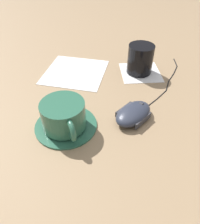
% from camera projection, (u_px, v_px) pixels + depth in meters
% --- Properties ---
extents(ground_plane, '(3.00, 3.00, 0.00)m').
position_uv_depth(ground_plane, '(109.00, 95.00, 0.56)').
color(ground_plane, '#9E7F5B').
extents(saucer, '(0.13, 0.13, 0.01)m').
position_uv_depth(saucer, '(66.00, 125.00, 0.47)').
color(saucer, '#2D664C').
rests_on(saucer, ground).
extents(coffee_cup, '(0.11, 0.09, 0.06)m').
position_uv_depth(coffee_cup, '(64.00, 115.00, 0.44)').
color(coffee_cup, '#2D664C').
rests_on(coffee_cup, saucer).
extents(computer_mouse, '(0.11, 0.10, 0.03)m').
position_uv_depth(computer_mouse, '(133.00, 113.00, 0.48)').
color(computer_mouse, '#2D3342').
rests_on(computer_mouse, ground).
extents(mouse_cable, '(0.27, 0.08, 0.00)m').
position_uv_depth(mouse_cable, '(168.00, 81.00, 0.60)').
color(mouse_cable, black).
rests_on(mouse_cable, ground).
extents(napkin_under_glass, '(0.14, 0.14, 0.00)m').
position_uv_depth(napkin_under_glass, '(140.00, 72.00, 0.63)').
color(napkin_under_glass, white).
rests_on(napkin_under_glass, ground).
extents(drinking_glass, '(0.07, 0.07, 0.08)m').
position_uv_depth(drinking_glass, '(140.00, 59.00, 0.61)').
color(drinking_glass, black).
rests_on(drinking_glass, napkin_under_glass).
extents(napkin_spare, '(0.17, 0.17, 0.00)m').
position_uv_depth(napkin_spare, '(75.00, 72.00, 0.64)').
color(napkin_spare, white).
rests_on(napkin_spare, ground).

